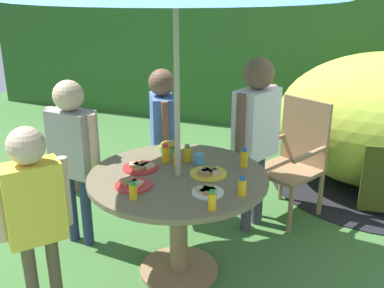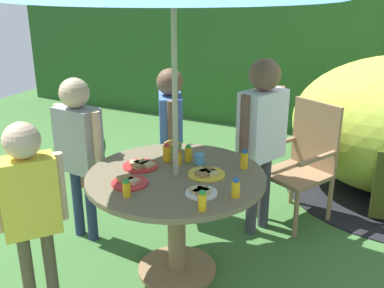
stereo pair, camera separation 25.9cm
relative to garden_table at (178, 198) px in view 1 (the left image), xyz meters
The scene contains 22 objects.
ground_plane 0.59m from the garden_table, ahead, with size 10.00×10.00×0.02m, color #3D6B33.
hedge_backdrop 3.76m from the garden_table, 90.00° to the left, with size 9.00×0.70×2.11m, color #285623.
garden_table is the anchor object (origin of this frame).
wooden_chair 1.34m from the garden_table, 63.19° to the left, with size 0.63×0.64×1.02m.
potted_plant 1.78m from the garden_table, 148.15° to the left, with size 0.38×0.38×0.59m.
child_in_white_shirt 0.93m from the garden_table, 67.65° to the left, with size 0.33×0.45×1.43m.
child_in_blue_shirt 0.92m from the garden_table, 120.49° to the left, with size 0.33×0.39×1.29m.
child_in_grey_shirt 0.92m from the garden_table, behind, with size 0.44×0.22×1.31m.
child_in_yellow_shirt 0.95m from the garden_table, 129.02° to the right, with size 0.34×0.36×1.24m.
snack_bowl 0.48m from the garden_table, 121.32° to the left, with size 0.15×0.15×0.08m.
plate_near_right 0.27m from the garden_table, 23.42° to the left, with size 0.25×0.25×0.03m.
plate_far_right 0.33m from the garden_table, behind, with size 0.24×0.24×0.03m.
plate_back_edge 0.38m from the garden_table, 34.95° to the right, with size 0.20×0.20×0.03m.
plate_center_front 0.37m from the garden_table, 128.08° to the right, with size 0.23×0.23×0.03m.
juice_bottle_near_left 0.34m from the garden_table, 96.32° to the left, with size 0.05×0.05×0.12m.
juice_bottle_far_left 0.28m from the garden_table, 113.54° to the left, with size 0.05×0.05×0.11m.
juice_bottle_center_back 0.48m from the garden_table, 105.32° to the right, with size 0.05×0.05×0.11m.
juice_bottle_mid_left 0.57m from the garden_table, 45.88° to the right, with size 0.05×0.05×0.12m.
juice_bottle_mid_right 0.34m from the garden_table, 132.64° to the left, with size 0.06×0.06×0.13m.
juice_bottle_front_edge 0.54m from the garden_table, 16.10° to the right, with size 0.05×0.05×0.12m.
juice_bottle_spot_a 0.53m from the garden_table, 38.52° to the left, with size 0.05×0.05×0.13m.
cup_near 0.32m from the garden_table, 73.44° to the left, with size 0.07×0.07×0.07m, color #4C99D8.
Camera 1 is at (1.07, -2.57, 2.00)m, focal length 42.96 mm.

